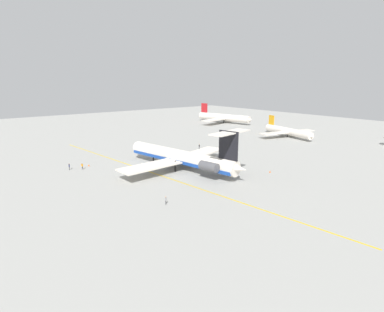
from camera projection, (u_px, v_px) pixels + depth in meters
ground at (161, 175)px, 75.44m from camera, size 313.76×313.76×0.00m
main_jetliner at (183, 157)px, 80.01m from camera, size 40.13×35.67×11.73m
airliner_far_left at (225, 118)px, 168.22m from camera, size 33.63×33.50×10.10m
airliner_mid_left at (289, 132)px, 125.90m from camera, size 26.30×26.22×7.91m
ground_crew_near_nose at (166, 199)px, 57.42m from camera, size 0.38×0.26×1.64m
ground_crew_near_tail at (199, 146)px, 104.26m from camera, size 0.27×0.41×1.72m
ground_crew_portside at (69, 166)px, 79.81m from camera, size 0.44×0.27×1.72m
ground_crew_starboard at (82, 165)px, 80.20m from camera, size 0.28×0.37×1.70m
safety_cone_nose at (270, 172)px, 77.57m from camera, size 0.40×0.40×0.55m
safety_cone_wingtip at (89, 165)px, 83.41m from camera, size 0.40×0.40×0.55m
taxiway_centreline at (155, 174)px, 76.79m from camera, size 100.23×12.21×0.01m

